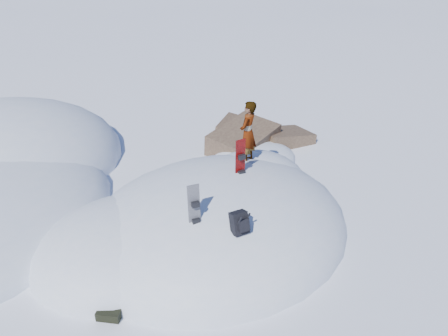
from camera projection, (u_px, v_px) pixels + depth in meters
ground at (217, 231)px, 11.04m from camera, size 120.00×120.00×0.00m
snow_mound at (206, 229)px, 11.12m from camera, size 8.00×6.00×3.00m
rock_outcrop at (253, 152)px, 15.14m from camera, size 4.68×4.41×1.68m
snowboard_red at (241, 166)px, 10.66m from camera, size 0.27×0.14×1.46m
snowboard_dark at (195, 214)px, 9.06m from camera, size 0.27×0.20×1.39m
backpack at (240, 223)px, 8.89m from camera, size 0.39×0.45×0.56m
gear_pile at (115, 304)px, 8.69m from camera, size 0.91×0.80×0.24m
person at (248, 133)px, 11.37m from camera, size 0.74×0.65×1.71m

